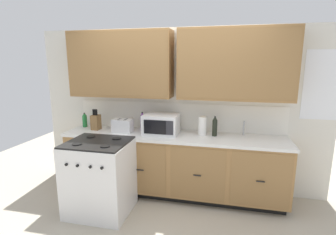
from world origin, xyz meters
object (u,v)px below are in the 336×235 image
at_px(microwave, 161,124).
at_px(bottle_violet, 142,122).
at_px(bottle_green, 85,120).
at_px(bottle_dark, 215,126).
at_px(paper_towel_roll, 202,126).
at_px(toaster, 123,126).
at_px(knife_block, 96,122).
at_px(stove_range, 100,177).

relative_size(microwave, bottle_violet, 1.71).
xyz_separation_m(bottle_green, bottle_dark, (2.01, -0.07, 0.03)).
xyz_separation_m(paper_towel_roll, bottle_green, (-1.84, 0.07, -0.02)).
bearing_deg(toaster, bottle_violet, 29.41).
distance_m(knife_block, bottle_violet, 0.71).
bearing_deg(knife_block, paper_towel_roll, 1.36).
bearing_deg(bottle_violet, stove_range, -113.44).
distance_m(microwave, paper_towel_roll, 0.58).
distance_m(stove_range, toaster, 0.81).
bearing_deg(bottle_green, bottle_violet, -1.22).
distance_m(toaster, bottle_green, 0.72).
xyz_separation_m(microwave, bottle_dark, (0.74, 0.06, -0.01)).
bearing_deg(bottle_green, stove_range, -51.04).
relative_size(knife_block, bottle_violet, 1.10).
bearing_deg(paper_towel_roll, toaster, -175.38).
distance_m(bottle_violet, bottle_green, 0.95).
bearing_deg(bottle_green, bottle_dark, -2.02).
distance_m(stove_range, paper_towel_roll, 1.51).
distance_m(toaster, bottle_violet, 0.29).
xyz_separation_m(microwave, knife_block, (-1.02, 0.02, -0.02)).
height_order(stove_range, bottle_violet, bottle_violet).
relative_size(bottle_green, bottle_dark, 0.80).
bearing_deg(paper_towel_roll, bottle_dark, 0.01).
distance_m(bottle_violet, bottle_dark, 1.05).
relative_size(stove_range, bottle_dark, 3.43).
distance_m(knife_block, paper_towel_roll, 1.59).
bearing_deg(stove_range, knife_block, 119.51).
xyz_separation_m(toaster, bottle_dark, (1.31, 0.09, 0.04)).
distance_m(knife_block, bottle_dark, 1.76).
xyz_separation_m(stove_range, knife_block, (-0.38, 0.67, 0.55)).
bearing_deg(bottle_violet, toaster, -150.59).
relative_size(toaster, bottle_violet, 1.00).
bearing_deg(bottle_violet, knife_block, -172.84).
distance_m(stove_range, microwave, 1.07).
height_order(bottle_green, bottle_dark, bottle_dark).
distance_m(knife_block, bottle_green, 0.27).
relative_size(microwave, knife_block, 1.55).
height_order(microwave, knife_block, knife_block).
relative_size(stove_range, bottle_green, 4.28).
bearing_deg(microwave, paper_towel_roll, 6.23).
bearing_deg(toaster, knife_block, 173.16).
height_order(toaster, paper_towel_roll, paper_towel_roll).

